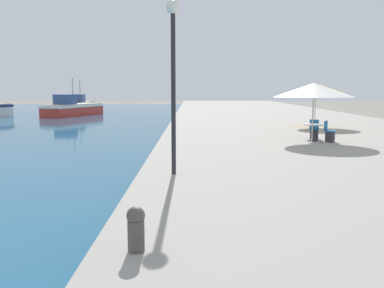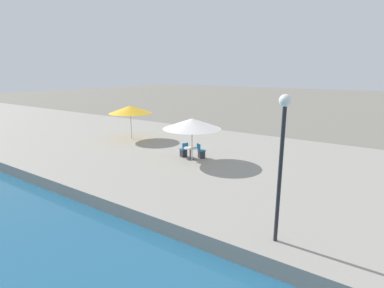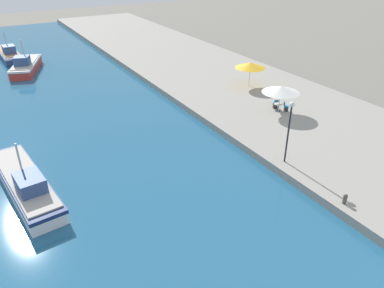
{
  "view_description": "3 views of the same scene",
  "coord_description": "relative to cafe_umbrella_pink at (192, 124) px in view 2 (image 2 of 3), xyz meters",
  "views": [
    {
      "loc": [
        1.48,
        2.01,
        2.93
      ],
      "look_at": [
        1.5,
        13.49,
        1.43
      ],
      "focal_mm": 40.0,
      "sensor_mm": 36.0,
      "label": 1
    },
    {
      "loc": [
        -7.44,
        10.76,
        5.81
      ],
      "look_at": [
        6.7,
        20.46,
        1.63
      ],
      "focal_mm": 28.0,
      "sensor_mm": 36.0,
      "label": 2
    },
    {
      "loc": [
        -16.32,
        -3.31,
        14.32
      ],
      "look_at": [
        -4.0,
        18.0,
        1.23
      ],
      "focal_mm": 35.0,
      "sensor_mm": 36.0,
      "label": 3
    }
  ],
  "objects": [
    {
      "name": "quay_promenade",
      "position": [
        1.3,
        16.54,
        -2.54
      ],
      "size": [
        16.0,
        90.0,
        0.63
      ],
      "color": "gray",
      "rests_on": "ground_plane"
    },
    {
      "name": "cafe_umbrella_pink",
      "position": [
        0.0,
        0.0,
        0.0
      ],
      "size": [
        3.42,
        3.42,
        2.52
      ],
      "color": "#B7B7B7",
      "rests_on": "quay_promenade"
    },
    {
      "name": "cafe_umbrella_white",
      "position": [
        2.19,
        7.29,
        0.08
      ],
      "size": [
        3.29,
        3.29,
        2.59
      ],
      "color": "#B7B7B7",
      "rests_on": "quay_promenade"
    },
    {
      "name": "cafe_table",
      "position": [
        0.08,
        0.18,
        -1.69
      ],
      "size": [
        0.8,
        0.8,
        0.74
      ],
      "color": "#333338",
      "rests_on": "quay_promenade"
    },
    {
      "name": "cafe_chair_left",
      "position": [
        0.69,
        -0.2,
        -1.9
      ],
      "size": [
        0.58,
        0.57,
        0.91
      ],
      "rotation": [
        0.0,
        0.0,
        4.16
      ],
      "color": "#2D2D33",
      "rests_on": "quay_promenade"
    },
    {
      "name": "cafe_chair_right",
      "position": [
        0.34,
        0.85,
        -1.9
      ],
      "size": [
        0.53,
        0.54,
        0.91
      ],
      "rotation": [
        0.0,
        0.0,
        -0.37
      ],
      "color": "#2D2D33",
      "rests_on": "quay_promenade"
    },
    {
      "name": "lamppost",
      "position": [
        -5.71,
        -7.09,
        0.87
      ],
      "size": [
        0.36,
        0.36,
        4.56
      ],
      "color": "#232328",
      "rests_on": "quay_promenade"
    }
  ]
}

